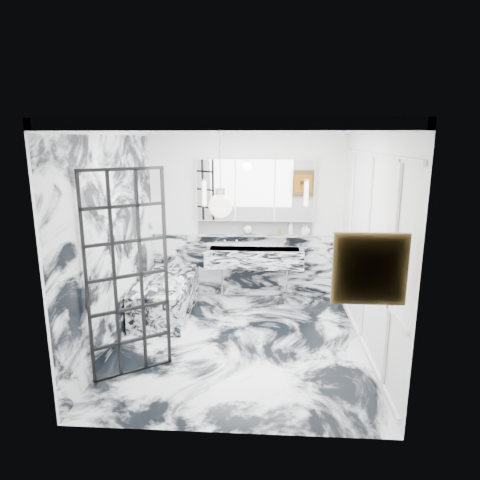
# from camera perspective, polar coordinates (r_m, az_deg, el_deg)

# --- Properties ---
(floor) EXTENTS (3.60, 3.60, 0.00)m
(floor) POSITION_cam_1_polar(r_m,az_deg,el_deg) (5.84, -0.14, -13.44)
(floor) COLOR silver
(floor) RESTS_ON ground
(ceiling) EXTENTS (3.60, 3.60, 0.00)m
(ceiling) POSITION_cam_1_polar(r_m,az_deg,el_deg) (5.21, -0.15, 15.18)
(ceiling) COLOR white
(ceiling) RESTS_ON wall_back
(wall_back) EXTENTS (3.60, 0.00, 3.60)m
(wall_back) POSITION_cam_1_polar(r_m,az_deg,el_deg) (7.12, 0.80, 3.40)
(wall_back) COLOR white
(wall_back) RESTS_ON floor
(wall_front) EXTENTS (3.60, 0.00, 3.60)m
(wall_front) POSITION_cam_1_polar(r_m,az_deg,el_deg) (3.64, -2.00, -6.58)
(wall_front) COLOR white
(wall_front) RESTS_ON floor
(wall_left) EXTENTS (0.00, 3.60, 3.60)m
(wall_left) POSITION_cam_1_polar(r_m,az_deg,el_deg) (5.69, -16.45, 0.27)
(wall_left) COLOR white
(wall_left) RESTS_ON floor
(wall_right) EXTENTS (0.00, 3.60, 3.60)m
(wall_right) POSITION_cam_1_polar(r_m,az_deg,el_deg) (5.49, 16.76, -0.21)
(wall_right) COLOR white
(wall_right) RESTS_ON floor
(marble_clad_back) EXTENTS (3.18, 0.05, 1.05)m
(marble_clad_back) POSITION_cam_1_polar(r_m,az_deg,el_deg) (7.30, 0.77, -3.41)
(marble_clad_back) COLOR silver
(marble_clad_back) RESTS_ON floor
(marble_clad_left) EXTENTS (0.02, 3.56, 2.68)m
(marble_clad_left) POSITION_cam_1_polar(r_m,az_deg,el_deg) (5.70, -16.27, -0.32)
(marble_clad_left) COLOR silver
(marble_clad_left) RESTS_ON floor
(panel_molding) EXTENTS (0.03, 3.40, 2.30)m
(panel_molding) POSITION_cam_1_polar(r_m,az_deg,el_deg) (5.51, 16.48, -1.22)
(panel_molding) COLOR white
(panel_molding) RESTS_ON floor
(soap_bottle_a) EXTENTS (0.11, 0.11, 0.22)m
(soap_bottle_a) POSITION_cam_1_polar(r_m,az_deg,el_deg) (7.07, 6.80, 1.59)
(soap_bottle_a) COLOR #8C5919
(soap_bottle_a) RESTS_ON ledge
(soap_bottle_b) EXTENTS (0.09, 0.09, 0.17)m
(soap_bottle_b) POSITION_cam_1_polar(r_m,az_deg,el_deg) (7.09, 8.49, 1.37)
(soap_bottle_b) COLOR #4C4C51
(soap_bottle_b) RESTS_ON ledge
(soap_bottle_c) EXTENTS (0.16, 0.16, 0.16)m
(soap_bottle_c) POSITION_cam_1_polar(r_m,az_deg,el_deg) (7.09, 8.85, 1.33)
(soap_bottle_c) COLOR silver
(soap_bottle_c) RESTS_ON ledge
(face_pot) EXTENTS (0.14, 0.14, 0.14)m
(face_pot) POSITION_cam_1_polar(r_m,az_deg,el_deg) (7.07, 1.04, 1.40)
(face_pot) COLOR white
(face_pot) RESTS_ON ledge
(amber_bottle) EXTENTS (0.04, 0.04, 0.10)m
(amber_bottle) POSITION_cam_1_polar(r_m,az_deg,el_deg) (7.07, 5.26, 1.14)
(amber_bottle) COLOR #8C5919
(amber_bottle) RESTS_ON ledge
(flower_vase) EXTENTS (0.08, 0.08, 0.12)m
(flower_vase) POSITION_cam_1_polar(r_m,az_deg,el_deg) (6.00, -8.13, -6.51)
(flower_vase) COLOR silver
(flower_vase) RESTS_ON bathtub
(crittall_door) EXTENTS (0.76, 0.52, 2.33)m
(crittall_door) POSITION_cam_1_polar(r_m,az_deg,el_deg) (4.87, -14.72, -4.67)
(crittall_door) COLOR black
(crittall_door) RESTS_ON floor
(artwork) EXTENTS (0.52, 0.05, 0.52)m
(artwork) POSITION_cam_1_polar(r_m,az_deg,el_deg) (3.70, 16.92, -3.72)
(artwork) COLOR orange
(artwork) RESTS_ON wall_front
(pendant_light) EXTENTS (0.23, 0.23, 0.23)m
(pendant_light) POSITION_cam_1_polar(r_m,az_deg,el_deg) (4.15, -2.61, 4.56)
(pendant_light) COLOR white
(pendant_light) RESTS_ON ceiling
(trough_sink) EXTENTS (1.60, 0.45, 0.30)m
(trough_sink) POSITION_cam_1_polar(r_m,az_deg,el_deg) (7.02, 1.91, -2.35)
(trough_sink) COLOR silver
(trough_sink) RESTS_ON wall_back
(ledge) EXTENTS (1.90, 0.14, 0.04)m
(ledge) POSITION_cam_1_polar(r_m,az_deg,el_deg) (7.10, 1.97, 0.65)
(ledge) COLOR silver
(ledge) RESTS_ON wall_back
(subway_tile) EXTENTS (1.90, 0.03, 0.23)m
(subway_tile) POSITION_cam_1_polar(r_m,az_deg,el_deg) (7.13, 1.99, 1.82)
(subway_tile) COLOR white
(subway_tile) RESTS_ON wall_back
(mirror_cabinet) EXTENTS (1.90, 0.16, 1.00)m
(mirror_cabinet) POSITION_cam_1_polar(r_m,az_deg,el_deg) (6.97, 2.02, 6.68)
(mirror_cabinet) COLOR white
(mirror_cabinet) RESTS_ON wall_back
(sconce_left) EXTENTS (0.07, 0.07, 0.40)m
(sconce_left) POSITION_cam_1_polar(r_m,az_deg,el_deg) (6.96, -4.81, 6.29)
(sconce_left) COLOR white
(sconce_left) RESTS_ON mirror_cabinet
(sconce_right) EXTENTS (0.07, 0.07, 0.40)m
(sconce_right) POSITION_cam_1_polar(r_m,az_deg,el_deg) (6.91, 8.85, 6.13)
(sconce_right) COLOR white
(sconce_right) RESTS_ON mirror_cabinet
(bathtub) EXTENTS (0.75, 1.65, 0.55)m
(bathtub) POSITION_cam_1_polar(r_m,az_deg,el_deg) (6.71, -9.78, -7.40)
(bathtub) COLOR silver
(bathtub) RESTS_ON floor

